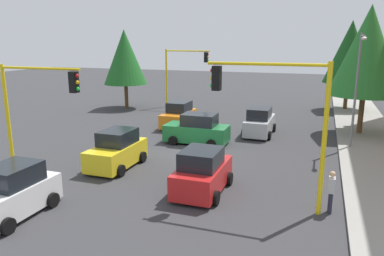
{
  "coord_description": "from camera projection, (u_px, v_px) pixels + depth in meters",
  "views": [
    {
      "loc": [
        19.89,
        7.28,
        6.47
      ],
      "look_at": [
        -1.19,
        -0.23,
        1.2
      ],
      "focal_mm": 34.31,
      "sensor_mm": 36.0,
      "label": 1
    }
  ],
  "objects": [
    {
      "name": "traffic_signal_near_left",
      "position": [
        277.0,
        106.0,
        13.79
      ],
      "size": [
        0.36,
        4.59,
        5.81
      ],
      "color": "yellow",
      "rests_on": "ground"
    },
    {
      "name": "pedestrian_crossing",
      "position": [
        331.0,
        191.0,
        14.04
      ],
      "size": [
        0.4,
        0.24,
        1.7
      ],
      "color": "#262638",
      "rests_on": "ground"
    },
    {
      "name": "car_orange",
      "position": [
        179.0,
        116.0,
        28.33
      ],
      "size": [
        3.84,
        2.0,
        1.98
      ],
      "color": "orange",
      "rests_on": "ground"
    },
    {
      "name": "car_red",
      "position": [
        202.0,
        173.0,
        16.03
      ],
      "size": [
        3.69,
        2.1,
        1.98
      ],
      "color": "red",
      "rests_on": "ground"
    },
    {
      "name": "traffic_signal_far_right",
      "position": [
        183.0,
        67.0,
        35.86
      ],
      "size": [
        0.36,
        4.59,
        5.76
      ],
      "color": "yellow",
      "rests_on": "ground"
    },
    {
      "name": "sidewalk_kerb",
      "position": [
        371.0,
        145.0,
        23.24
      ],
      "size": [
        80.0,
        4.0,
        0.15
      ],
      "primitive_type": "cube",
      "color": "gray",
      "rests_on": "ground"
    },
    {
      "name": "car_yellow",
      "position": [
        117.0,
        151.0,
        19.28
      ],
      "size": [
        3.77,
        2.05,
        1.98
      ],
      "color": "yellow",
      "rests_on": "ground"
    },
    {
      "name": "car_green",
      "position": [
        197.0,
        130.0,
        23.77
      ],
      "size": [
        2.1,
        4.1,
        1.98
      ],
      "color": "#1E7238",
      "rests_on": "ground"
    },
    {
      "name": "tree_roadside_mid",
      "position": [
        368.0,
        51.0,
        24.82
      ],
      "size": [
        4.86,
        4.86,
        8.92
      ],
      "color": "brown",
      "rests_on": "ground"
    },
    {
      "name": "traffic_signal_near_right",
      "position": [
        35.0,
        98.0,
        17.56
      ],
      "size": [
        0.36,
        4.59,
        5.42
      ],
      "color": "yellow",
      "rests_on": "ground"
    },
    {
      "name": "car_white",
      "position": [
        11.0,
        193.0,
        13.83
      ],
      "size": [
        3.66,
        2.07,
        1.98
      ],
      "color": "white",
      "rests_on": "ground"
    },
    {
      "name": "tree_roadside_far",
      "position": [
        350.0,
        52.0,
        34.23
      ],
      "size": [
        4.61,
        4.61,
        8.44
      ],
      "color": "brown",
      "rests_on": "ground"
    },
    {
      "name": "tree_opposite_side",
      "position": [
        125.0,
        57.0,
        35.54
      ],
      "size": [
        4.19,
        4.19,
        7.65
      ],
      "color": "brown",
      "rests_on": "ground"
    },
    {
      "name": "street_lamp_curbside",
      "position": [
        358.0,
        79.0,
        21.41
      ],
      "size": [
        2.15,
        0.28,
        7.0
      ],
      "color": "slate",
      "rests_on": "ground"
    },
    {
      "name": "car_silver",
      "position": [
        259.0,
        122.0,
        26.01
      ],
      "size": [
        4.06,
        1.99,
        1.98
      ],
      "color": "#B2B5BA",
      "rests_on": "ground"
    },
    {
      "name": "ground_plane",
      "position": [
        189.0,
        152.0,
        22.1
      ],
      "size": [
        120.0,
        120.0,
        0.0
      ],
      "primitive_type": "plane",
      "color": "#353538"
    }
  ]
}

